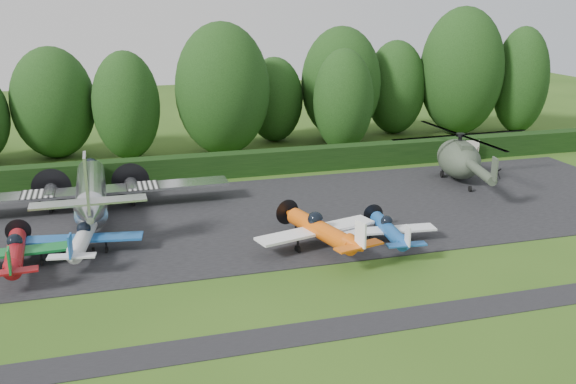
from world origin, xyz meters
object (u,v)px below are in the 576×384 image
object	(u,v)px
light_plane_orange	(321,230)
sign_board	(461,147)
light_plane_white	(83,238)
transport_plane	(91,191)
helicopter	(459,156)
light_plane_red	(15,252)
light_plane_blue	(389,230)

from	to	relation	value
light_plane_orange	sign_board	bearing A→B (deg)	55.65
light_plane_orange	light_plane_white	bearing A→B (deg)	-177.30
transport_plane	light_plane_orange	size ratio (longest dim) A/B	2.37
helicopter	sign_board	bearing A→B (deg)	44.59
light_plane_red	helicopter	world-z (taller)	helicopter
light_plane_orange	sign_board	size ratio (longest dim) A/B	2.40
light_plane_red	light_plane_blue	distance (m)	21.68
transport_plane	light_plane_blue	bearing A→B (deg)	-31.61
light_plane_white	light_plane_orange	xyz separation A→B (m)	(13.78, -2.99, 0.17)
light_plane_white	sign_board	size ratio (longest dim) A/B	2.08
transport_plane	light_plane_white	bearing A→B (deg)	-93.63
light_plane_orange	helicopter	distance (m)	19.22
transport_plane	light_plane_orange	xyz separation A→B (m)	(13.28, -10.36, -0.49)
light_plane_orange	light_plane_blue	world-z (taller)	light_plane_orange
helicopter	sign_board	size ratio (longest dim) A/B	4.20
transport_plane	light_plane_red	xyz separation A→B (m)	(-4.06, -8.60, -0.62)
light_plane_orange	sign_board	world-z (taller)	light_plane_orange
light_plane_red	light_plane_orange	size ratio (longest dim) A/B	0.90
transport_plane	sign_board	size ratio (longest dim) A/B	5.69
light_plane_red	helicopter	xyz separation A→B (m)	(33.08, 9.23, 1.01)
light_plane_white	helicopter	bearing A→B (deg)	6.32
light_plane_blue	sign_board	xyz separation A→B (m)	(15.12, 17.16, 0.32)
transport_plane	light_plane_red	size ratio (longest dim) A/B	2.64
light_plane_white	sign_board	xyz separation A→B (m)	(33.12, 13.67, 0.22)
light_plane_blue	sign_board	bearing A→B (deg)	43.29
light_plane_orange	light_plane_blue	size ratio (longest dim) A/B	1.27
helicopter	light_plane_red	bearing A→B (deg)	-177.35
light_plane_white	sign_board	bearing A→B (deg)	13.58
light_plane_red	light_plane_blue	xyz separation A→B (m)	(21.56, -2.26, -0.14)
transport_plane	light_plane_white	world-z (taller)	transport_plane
light_plane_red	light_plane_orange	xyz separation A→B (m)	(17.34, -1.76, 0.13)
transport_plane	light_plane_red	world-z (taller)	transport_plane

